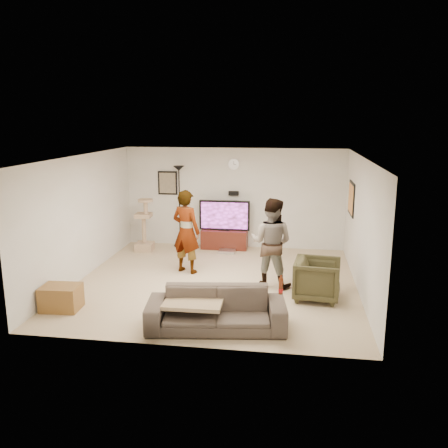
# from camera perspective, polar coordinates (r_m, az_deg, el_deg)

# --- Properties ---
(floor) EXTENTS (5.50, 5.50, 0.02)m
(floor) POSITION_cam_1_polar(r_m,az_deg,el_deg) (9.50, -0.96, -7.11)
(floor) COLOR tan
(floor) RESTS_ON ground
(ceiling) EXTENTS (5.50, 5.50, 0.02)m
(ceiling) POSITION_cam_1_polar(r_m,az_deg,el_deg) (8.96, -1.02, 8.23)
(ceiling) COLOR white
(ceiling) RESTS_ON wall_back
(wall_back) EXTENTS (5.50, 0.04, 2.50)m
(wall_back) POSITION_cam_1_polar(r_m,az_deg,el_deg) (11.82, 1.21, 3.17)
(wall_back) COLOR silver
(wall_back) RESTS_ON floor
(wall_front) EXTENTS (5.50, 0.04, 2.50)m
(wall_front) POSITION_cam_1_polar(r_m,az_deg,el_deg) (6.54, -4.98, -4.80)
(wall_front) COLOR silver
(wall_front) RESTS_ON floor
(wall_left) EXTENTS (0.04, 5.50, 2.50)m
(wall_left) POSITION_cam_1_polar(r_m,az_deg,el_deg) (9.97, -16.79, 0.82)
(wall_left) COLOR silver
(wall_left) RESTS_ON floor
(wall_right) EXTENTS (0.04, 5.50, 2.50)m
(wall_right) POSITION_cam_1_polar(r_m,az_deg,el_deg) (9.11, 16.32, -0.23)
(wall_right) COLOR silver
(wall_right) RESTS_ON floor
(wall_clock) EXTENTS (0.26, 0.04, 0.26)m
(wall_clock) POSITION_cam_1_polar(r_m,az_deg,el_deg) (11.68, 1.21, 7.26)
(wall_clock) COLOR silver
(wall_clock) RESTS_ON wall_back
(wall_speaker) EXTENTS (0.25, 0.10, 0.10)m
(wall_speaker) POSITION_cam_1_polar(r_m,az_deg,el_deg) (11.74, 1.17, 3.74)
(wall_speaker) COLOR black
(wall_speaker) RESTS_ON wall_back
(picture_back) EXTENTS (0.42, 0.03, 0.52)m
(picture_back) POSITION_cam_1_polar(r_m,az_deg,el_deg) (12.08, -6.85, 4.97)
(picture_back) COLOR #786E5A
(picture_back) RESTS_ON wall_back
(picture_right) EXTENTS (0.03, 0.78, 0.62)m
(picture_right) POSITION_cam_1_polar(r_m,az_deg,el_deg) (10.62, 15.18, 3.00)
(picture_right) COLOR #D38B45
(picture_right) RESTS_ON wall_right
(tv_stand) EXTENTS (1.15, 0.45, 0.48)m
(tv_stand) POSITION_cam_1_polar(r_m,az_deg,el_deg) (11.82, 0.06, -1.84)
(tv_stand) COLOR #451911
(tv_stand) RESTS_ON floor
(console_box) EXTENTS (0.40, 0.30, 0.07)m
(console_box) POSITION_cam_1_polar(r_m,az_deg,el_deg) (11.48, 0.36, -3.34)
(console_box) COLOR silver
(console_box) RESTS_ON floor
(tv) EXTENTS (1.26, 0.08, 0.75)m
(tv) POSITION_cam_1_polar(r_m,az_deg,el_deg) (11.68, 0.06, 1.06)
(tv) COLOR black
(tv) RESTS_ON tv_stand
(tv_screen) EXTENTS (1.16, 0.01, 0.66)m
(tv_screen) POSITION_cam_1_polar(r_m,az_deg,el_deg) (11.64, 0.03, 1.02)
(tv_screen) COLOR #CA41D9
(tv_screen) RESTS_ON tv
(floor_lamp) EXTENTS (0.32, 0.32, 2.06)m
(floor_lamp) POSITION_cam_1_polar(r_m,az_deg,el_deg) (11.91, -5.41, 2.10)
(floor_lamp) COLOR black
(floor_lamp) RESTS_ON floor
(cat_tree) EXTENTS (0.44, 0.44, 1.31)m
(cat_tree) POSITION_cam_1_polar(r_m,az_deg,el_deg) (11.70, -9.70, -0.09)
(cat_tree) COLOR tan
(cat_tree) RESTS_ON floor
(person_left) EXTENTS (0.76, 0.63, 1.77)m
(person_left) POSITION_cam_1_polar(r_m,az_deg,el_deg) (9.89, -4.61, -0.92)
(person_left) COLOR #A2A2A2
(person_left) RESTS_ON floor
(person_right) EXTENTS (0.98, 0.85, 1.74)m
(person_right) POSITION_cam_1_polar(r_m,az_deg,el_deg) (9.10, 5.75, -2.27)
(person_right) COLOR teal
(person_right) RESTS_ON floor
(sofa) EXTENTS (2.24, 1.11, 0.63)m
(sofa) POSITION_cam_1_polar(r_m,az_deg,el_deg) (7.41, -0.95, -10.33)
(sofa) COLOR #483D35
(sofa) RESTS_ON floor
(throw_blanket) EXTENTS (0.91, 0.72, 0.06)m
(throw_blanket) POSITION_cam_1_polar(r_m,az_deg,el_deg) (7.43, -3.66, -9.37)
(throw_blanket) COLOR tan
(throw_blanket) RESTS_ON sofa
(beer_bottle) EXTENTS (0.06, 0.06, 0.25)m
(beer_bottle) POSITION_cam_1_polar(r_m,az_deg,el_deg) (7.16, 6.91, -7.49)
(beer_bottle) COLOR #5E220D
(beer_bottle) RESTS_ON sofa
(armchair) EXTENTS (0.90, 0.88, 0.74)m
(armchair) POSITION_cam_1_polar(r_m,az_deg,el_deg) (8.70, 11.24, -6.59)
(armchair) COLOR #3B3820
(armchair) RESTS_ON floor
(side_table) EXTENTS (0.67, 0.52, 0.43)m
(side_table) POSITION_cam_1_polar(r_m,az_deg,el_deg) (8.60, -19.15, -8.43)
(side_table) COLOR brown
(side_table) RESTS_ON floor
(toy_ball) EXTENTS (0.09, 0.09, 0.09)m
(toy_ball) POSITION_cam_1_polar(r_m,az_deg,el_deg) (9.21, -5.58, -7.45)
(toy_ball) COLOR #008376
(toy_ball) RESTS_ON floor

